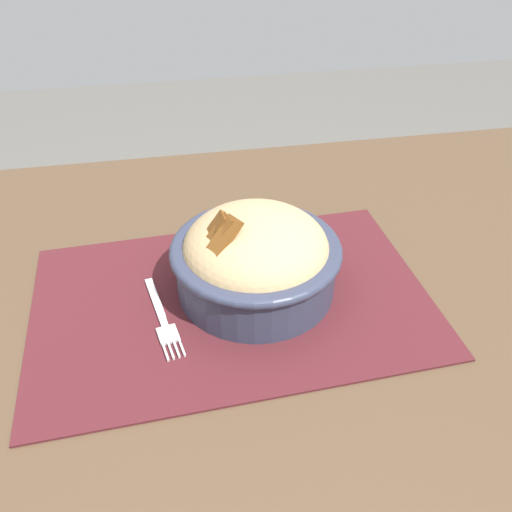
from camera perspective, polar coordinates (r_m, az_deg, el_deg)
name	(u,v)px	position (r m, az deg, el deg)	size (l,w,h in m)	color
table	(248,341)	(0.72, -0.85, -9.01)	(1.20, 0.76, 0.78)	#4C3826
placemat	(232,300)	(0.65, -2.58, -4.69)	(0.47, 0.30, 0.00)	#47191E
bowl	(256,257)	(0.63, -0.03, -0.10)	(0.22, 0.22, 0.12)	#2D3347
fork	(163,320)	(0.62, -9.90, -6.77)	(0.04, 0.14, 0.00)	#BEBEBE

